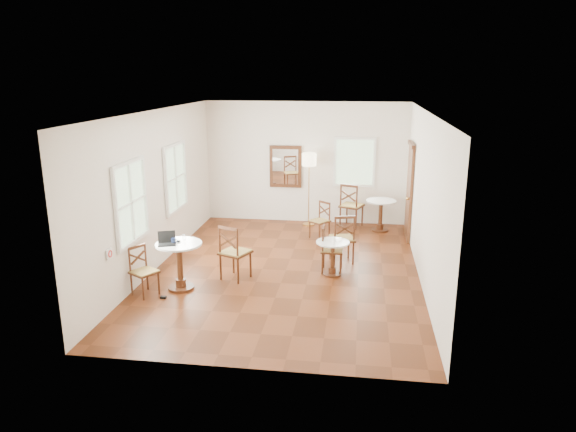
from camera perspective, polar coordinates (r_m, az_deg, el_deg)
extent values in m
plane|color=#5B270F|center=(10.13, -0.23, -5.91)|extent=(7.00, 7.00, 0.00)
cube|color=white|center=(13.09, 1.93, 5.79)|extent=(5.00, 0.02, 3.00)
cube|color=white|center=(6.37, -4.71, -4.62)|extent=(5.00, 0.02, 3.00)
cube|color=white|center=(10.33, -14.12, 2.74)|extent=(0.02, 7.00, 3.00)
cube|color=white|center=(9.66, 14.61, 1.86)|extent=(0.02, 7.00, 3.00)
cube|color=white|center=(9.46, -0.25, 11.28)|extent=(5.00, 7.00, 0.02)
cube|color=#5B331A|center=(12.08, 13.05, 2.41)|extent=(0.06, 0.90, 2.10)
cube|color=#4C2613|center=(11.89, 13.27, 7.59)|extent=(0.08, 1.02, 0.08)
sphere|color=#BF8C3F|center=(11.78, 12.87, 1.84)|extent=(0.07, 0.07, 0.07)
cube|color=#4E2814|center=(13.13, -0.27, 5.38)|extent=(0.80, 0.05, 1.05)
cube|color=white|center=(13.10, -0.29, 5.36)|extent=(0.64, 0.02, 0.88)
cube|color=white|center=(8.62, -18.83, -3.91)|extent=(0.02, 0.16, 0.16)
torus|color=red|center=(8.61, -18.74, -3.91)|extent=(0.02, 0.12, 0.12)
cube|color=white|center=(9.23, -16.70, 1.41)|extent=(0.06, 1.22, 1.42)
cube|color=white|center=(11.22, -12.12, 4.11)|extent=(0.06, 1.22, 1.42)
cube|color=white|center=(12.99, 7.22, 5.82)|extent=(1.02, 0.06, 1.22)
cylinder|color=#4C2613|center=(9.49, -11.53, -7.60)|extent=(0.46, 0.46, 0.05)
cylinder|color=#4C2613|center=(9.45, -11.56, -7.09)|extent=(0.18, 0.18, 0.14)
cylinder|color=#4E2814|center=(9.33, -11.67, -5.15)|extent=(0.10, 0.10, 0.68)
cylinder|color=#4C2613|center=(9.22, -11.77, -3.30)|extent=(0.16, 0.16, 0.07)
cylinder|color=white|center=(9.21, -11.79, -3.00)|extent=(0.80, 0.80, 0.03)
cylinder|color=#4C2613|center=(9.94, 4.81, -6.27)|extent=(0.35, 0.35, 0.04)
cylinder|color=#4C2613|center=(9.92, 4.82, -5.89)|extent=(0.14, 0.14, 0.11)
cylinder|color=#4E2814|center=(9.82, 4.85, -4.45)|extent=(0.08, 0.08, 0.53)
cylinder|color=#4C2613|center=(9.74, 4.89, -3.08)|extent=(0.12, 0.12, 0.05)
cylinder|color=white|center=(9.73, 4.89, -2.86)|extent=(0.62, 0.62, 0.03)
cylinder|color=#4C2613|center=(12.78, 9.94, -1.49)|extent=(0.40, 0.40, 0.04)
cylinder|color=#4C2613|center=(12.76, 9.96, -1.14)|extent=(0.16, 0.16, 0.12)
cylinder|color=#4E2814|center=(12.68, 10.02, 0.18)|extent=(0.09, 0.09, 0.61)
cylinder|color=#4C2613|center=(12.61, 10.08, 1.42)|extent=(0.14, 0.14, 0.06)
cylinder|color=white|center=(12.60, 10.09, 1.62)|extent=(0.71, 0.71, 0.03)
cylinder|color=#4C2613|center=(9.75, -4.09, -5.27)|extent=(0.04, 0.04, 0.49)
cylinder|color=#4C2613|center=(9.46, -5.45, -5.97)|extent=(0.04, 0.04, 0.49)
cylinder|color=#4C2613|center=(9.97, -5.95, -4.85)|extent=(0.04, 0.04, 0.49)
cylinder|color=#4C2613|center=(9.68, -7.33, -5.52)|extent=(0.04, 0.04, 0.49)
cube|color=#4C2613|center=(9.63, -5.74, -4.00)|extent=(0.63, 0.63, 0.03)
cube|color=olive|center=(9.62, -5.75, -3.91)|extent=(0.60, 0.60, 0.04)
cylinder|color=#4C2613|center=(9.28, -5.53, -3.00)|extent=(0.04, 0.04, 0.54)
cylinder|color=#4C2613|center=(9.51, -7.44, -2.61)|extent=(0.04, 0.04, 0.54)
cube|color=#4C2613|center=(9.32, -6.54, -1.34)|extent=(0.40, 0.20, 0.05)
cube|color=#4E2814|center=(9.39, -6.50, -2.74)|extent=(0.33, 0.16, 0.24)
cube|color=#4E2814|center=(9.39, -6.50, -2.74)|extent=(0.33, 0.16, 0.24)
cylinder|color=#4C2613|center=(9.11, -15.48, -7.65)|extent=(0.03, 0.03, 0.40)
cylinder|color=#4C2613|center=(9.35, -16.63, -7.11)|extent=(0.03, 0.03, 0.40)
cylinder|color=#4C2613|center=(9.28, -13.86, -7.10)|extent=(0.03, 0.03, 0.40)
cylinder|color=#4C2613|center=(9.52, -15.03, -6.59)|extent=(0.03, 0.03, 0.40)
cube|color=#4C2613|center=(9.24, -15.34, -5.93)|extent=(0.54, 0.54, 0.03)
cube|color=olive|center=(9.23, -15.34, -5.85)|extent=(0.52, 0.52, 0.04)
cylinder|color=#4C2613|center=(9.21, -16.83, -4.67)|extent=(0.03, 0.03, 0.45)
cylinder|color=#4C2613|center=(9.37, -15.21, -4.18)|extent=(0.03, 0.03, 0.45)
cube|color=#4C2613|center=(9.22, -16.10, -3.22)|extent=(0.20, 0.31, 0.04)
cube|color=#4E2814|center=(9.29, -16.01, -4.37)|extent=(0.17, 0.26, 0.20)
cube|color=#4E2814|center=(9.29, -16.01, -4.37)|extent=(0.17, 0.26, 0.20)
cylinder|color=#4C2613|center=(10.76, 6.59, -3.37)|extent=(0.04, 0.04, 0.47)
cylinder|color=#4C2613|center=(10.42, 7.10, -4.03)|extent=(0.04, 0.04, 0.47)
cylinder|color=#4C2613|center=(10.68, 4.62, -3.47)|extent=(0.04, 0.04, 0.47)
cylinder|color=#4C2613|center=(10.33, 5.07, -4.14)|extent=(0.04, 0.04, 0.47)
cube|color=#4C2613|center=(10.47, 5.88, -2.50)|extent=(0.57, 0.57, 0.03)
cube|color=olive|center=(10.47, 5.88, -2.42)|extent=(0.54, 0.54, 0.04)
cylinder|color=#4C2613|center=(10.27, 7.19, -1.40)|extent=(0.04, 0.04, 0.52)
cylinder|color=#4C2613|center=(10.18, 5.14, -1.50)|extent=(0.04, 0.04, 0.52)
cube|color=#4C2613|center=(10.15, 6.21, -0.15)|extent=(0.39, 0.14, 0.05)
cube|color=#4E2814|center=(10.22, 6.17, -1.39)|extent=(0.33, 0.12, 0.23)
cube|color=#4E2814|center=(10.22, 6.17, -1.39)|extent=(0.33, 0.12, 0.23)
cylinder|color=#4C2613|center=(9.86, 5.71, -5.27)|extent=(0.03, 0.03, 0.42)
cylinder|color=#4C2613|center=(9.88, 3.75, -5.19)|extent=(0.03, 0.03, 0.42)
cylinder|color=#4C2613|center=(10.18, 5.81, -4.61)|extent=(0.03, 0.03, 0.42)
cylinder|color=#4C2613|center=(10.20, 3.91, -4.53)|extent=(0.03, 0.03, 0.42)
cube|color=#4C2613|center=(9.96, 4.82, -3.73)|extent=(0.42, 0.42, 0.03)
cube|color=olive|center=(9.95, 4.82, -3.66)|extent=(0.40, 0.40, 0.04)
cylinder|color=#4C2613|center=(9.73, 3.79, -2.73)|extent=(0.03, 0.03, 0.47)
cylinder|color=#4C2613|center=(10.05, 3.95, -2.14)|extent=(0.03, 0.03, 0.47)
cube|color=#4C2613|center=(9.83, 3.90, -1.24)|extent=(0.04, 0.36, 0.05)
cube|color=#4E2814|center=(9.89, 3.88, -2.38)|extent=(0.03, 0.30, 0.21)
cube|color=#4E2814|center=(9.89, 3.88, -2.38)|extent=(0.03, 0.30, 0.21)
cylinder|color=#4C2613|center=(13.07, 8.07, 0.05)|extent=(0.04, 0.04, 0.52)
cylinder|color=#4C2613|center=(12.70, 7.39, -0.38)|extent=(0.04, 0.04, 0.52)
cylinder|color=#4C2613|center=(13.22, 6.40, 0.28)|extent=(0.04, 0.04, 0.52)
cylinder|color=#4C2613|center=(12.85, 5.69, -0.14)|extent=(0.04, 0.04, 0.52)
cube|color=#4C2613|center=(12.89, 6.93, 1.09)|extent=(0.65, 0.65, 0.03)
cube|color=olive|center=(12.88, 6.93, 1.16)|extent=(0.62, 0.62, 0.05)
cylinder|color=#4C2613|center=(12.56, 7.48, 2.01)|extent=(0.04, 0.04, 0.57)
cylinder|color=#4C2613|center=(12.71, 5.75, 2.23)|extent=(0.04, 0.04, 0.57)
cube|color=#4C2613|center=(12.58, 6.65, 3.29)|extent=(0.42, 0.19, 0.06)
cube|color=#4E2814|center=(12.63, 6.61, 2.17)|extent=(0.36, 0.16, 0.25)
cube|color=#4E2814|center=(12.63, 6.61, 2.17)|extent=(0.36, 0.16, 0.25)
cylinder|color=#4C2613|center=(12.01, 2.38, -1.49)|extent=(0.03, 0.03, 0.39)
cylinder|color=#4C2613|center=(12.22, 3.41, -1.20)|extent=(0.03, 0.03, 0.39)
cylinder|color=#4C2613|center=(11.80, 3.46, -1.81)|extent=(0.03, 0.03, 0.39)
cylinder|color=#4C2613|center=(12.02, 4.50, -1.51)|extent=(0.03, 0.03, 0.39)
cube|color=#4C2613|center=(11.95, 3.45, -0.58)|extent=(0.54, 0.54, 0.03)
cube|color=olive|center=(11.95, 3.45, -0.52)|extent=(0.52, 0.52, 0.03)
cylinder|color=#4C2613|center=(12.11, 3.44, 0.68)|extent=(0.03, 0.03, 0.44)
cylinder|color=#4C2613|center=(11.90, 4.54, 0.40)|extent=(0.03, 0.03, 0.44)
cube|color=#4C2613|center=(11.96, 4.00, 1.47)|extent=(0.28, 0.23, 0.04)
cube|color=#4E2814|center=(12.01, 3.99, 0.58)|extent=(0.23, 0.20, 0.19)
cube|color=#4E2814|center=(12.01, 3.99, 0.58)|extent=(0.23, 0.20, 0.19)
cylinder|color=#BF8C3F|center=(13.07, 2.24, -0.91)|extent=(0.29, 0.29, 0.03)
cylinder|color=#BF8C3F|center=(12.87, 2.27, 2.54)|extent=(0.02, 0.02, 1.65)
cylinder|color=beige|center=(12.71, 2.31, 6.16)|extent=(0.35, 0.35, 0.31)
cube|color=black|center=(9.15, -13.01, -3.02)|extent=(0.35, 0.30, 0.02)
cube|color=black|center=(9.15, -13.01, -2.96)|extent=(0.27, 0.20, 0.00)
cube|color=black|center=(9.22, -13.04, -2.21)|extent=(0.30, 0.16, 0.20)
cube|color=silver|center=(9.22, -13.04, -2.21)|extent=(0.26, 0.13, 0.16)
ellipsoid|color=black|center=(9.26, -11.82, -2.68)|extent=(0.09, 0.06, 0.03)
cylinder|color=#101835|center=(9.19, -12.32, -2.64)|extent=(0.08, 0.08, 0.09)
torus|color=#101835|center=(9.18, -12.06, -2.66)|extent=(0.06, 0.01, 0.06)
cylinder|color=white|center=(9.34, -11.23, -2.28)|extent=(0.06, 0.06, 0.09)
cube|color=black|center=(9.16, -13.40, -8.59)|extent=(0.10, 0.06, 0.04)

